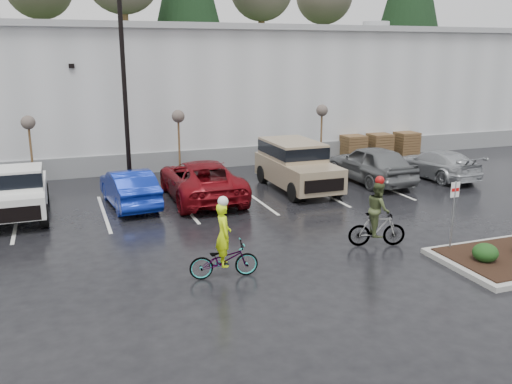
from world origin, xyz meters
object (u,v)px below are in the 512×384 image
object	(u,v)px
lamppost	(123,55)
cyclist_olive	(377,221)
pallet_stack_a	(353,147)
sapling_mid	(178,120)
pallet_stack_c	(406,144)
cyclist_hivis	(224,252)
fire_lane_sign	(453,208)
car_grey	(371,164)
car_far_silver	(436,164)
pallet_stack_b	(379,145)
sapling_west	(29,126)
sapling_east	(322,114)
car_red	(201,180)
suv_tan	(298,166)
car_blue	(129,188)
pickup_white	(16,189)

from	to	relation	value
lamppost	cyclist_olive	xyz separation A→B (m)	(6.09, -10.50, -4.87)
lamppost	pallet_stack_a	world-z (taller)	lamppost
sapling_mid	pallet_stack_a	xyz separation A→B (m)	(10.00, 1.00, -2.05)
lamppost	sapling_mid	size ratio (longest dim) A/B	2.88
lamppost	pallet_stack_c	distance (m)	16.89
cyclist_hivis	sapling_mid	bearing A→B (deg)	-0.83
cyclist_hivis	fire_lane_sign	bearing A→B (deg)	-88.94
lamppost	cyclist_hivis	size ratio (longest dim) A/B	4.13
lamppost	sapling_mid	xyz separation A→B (m)	(2.50, 1.00, -2.96)
car_grey	car_far_silver	distance (m)	3.38
sapling_mid	car_grey	size ratio (longest dim) A/B	0.63
pallet_stack_b	fire_lane_sign	bearing A→B (deg)	-114.88
sapling_west	pallet_stack_c	world-z (taller)	sapling_west
sapling_east	pallet_stack_b	world-z (taller)	sapling_east
sapling_mid	car_far_silver	xyz separation A→B (m)	(11.34, -4.42, -2.05)
pallet_stack_c	car_red	world-z (taller)	car_red
lamppost	pallet_stack_a	xyz separation A→B (m)	(12.50, 2.00, -5.01)
sapling_east	car_red	distance (m)	8.89
car_grey	pallet_stack_a	bearing A→B (deg)	-113.61
car_red	car_far_silver	world-z (taller)	car_red
sapling_mid	suv_tan	xyz separation A→B (m)	(4.25, -4.19, -1.70)
car_far_silver	sapling_east	bearing A→B (deg)	-53.90
car_blue	car_grey	bearing A→B (deg)	175.56
lamppost	cyclist_olive	size ratio (longest dim) A/B	4.16
pallet_stack_b	car_red	bearing A→B (deg)	-155.93
pallet_stack_b	car_red	world-z (taller)	car_red
car_red	sapling_east	bearing A→B (deg)	-149.36
sapling_mid	cyclist_olive	xyz separation A→B (m)	(3.59, -11.50, -1.91)
pallet_stack_b	pallet_stack_c	world-z (taller)	same
suv_tan	car_far_silver	size ratio (longest dim) A/B	1.10
car_blue	car_far_silver	distance (m)	14.28
suv_tan	cyclist_olive	world-z (taller)	cyclist_olive
sapling_west	fire_lane_sign	world-z (taller)	sapling_west
car_blue	pallet_stack_b	bearing A→B (deg)	-165.50
sapling_west	pallet_stack_a	world-z (taller)	sapling_west
pallet_stack_c	cyclist_hivis	world-z (taller)	cyclist_hivis
car_blue	sapling_mid	bearing A→B (deg)	-129.91
car_blue	fire_lane_sign	bearing A→B (deg)	128.73
car_far_silver	suv_tan	bearing A→B (deg)	-6.69
car_grey	pickup_white	bearing A→B (deg)	-1.79
pickup_white	car_grey	xyz separation A→B (m)	(14.92, 0.05, -0.12)
pallet_stack_a	cyclist_hivis	world-z (taller)	cyclist_hivis
sapling_mid	car_red	xyz separation A→B (m)	(-0.06, -4.25, -1.92)
fire_lane_sign	car_blue	size ratio (longest dim) A/B	0.50
pallet_stack_a	car_far_silver	xyz separation A→B (m)	(1.34, -5.42, -0.00)
car_grey	pallet_stack_b	bearing A→B (deg)	-128.09
pallet_stack_c	car_blue	distance (m)	17.27
suv_tan	cyclist_olive	bearing A→B (deg)	-95.12
sapling_mid	fire_lane_sign	xyz separation A→B (m)	(5.30, -12.80, -1.32)
suv_tan	car_red	bearing A→B (deg)	-179.18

